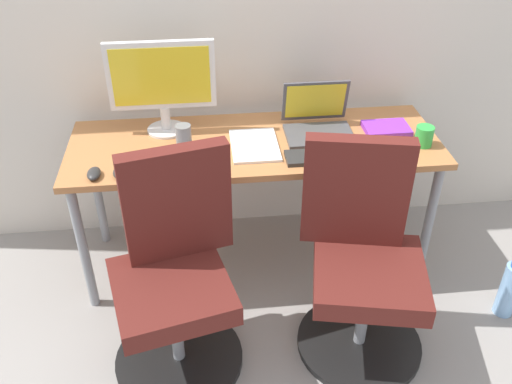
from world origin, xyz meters
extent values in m
plane|color=gray|center=(0.00, 0.00, 0.00)|extent=(5.28, 5.28, 0.00)
cube|color=#B77542|center=(0.00, 0.00, 0.69)|extent=(1.69, 0.58, 0.03)
cylinder|color=gray|center=(-0.79, -0.24, 0.34)|extent=(0.04, 0.04, 0.67)
cylinder|color=gray|center=(0.79, -0.24, 0.34)|extent=(0.04, 0.04, 0.67)
cylinder|color=gray|center=(-0.79, 0.24, 0.34)|extent=(0.04, 0.04, 0.67)
cylinder|color=gray|center=(0.79, 0.24, 0.34)|extent=(0.04, 0.04, 0.67)
cylinder|color=black|center=(-0.39, -0.63, 0.01)|extent=(0.54, 0.54, 0.03)
cylinder|color=gray|center=(-0.39, -0.63, 0.20)|extent=(0.05, 0.05, 0.34)
cube|color=#591E19|center=(-0.39, -0.63, 0.41)|extent=(0.53, 0.53, 0.09)
cube|color=#591E19|center=(-0.35, -0.45, 0.70)|extent=(0.42, 0.17, 0.48)
cylinder|color=black|center=(0.39, -0.63, 0.01)|extent=(0.54, 0.54, 0.03)
cylinder|color=gray|center=(0.39, -0.63, 0.20)|extent=(0.05, 0.05, 0.34)
cube|color=#591E19|center=(0.39, -0.63, 0.41)|extent=(0.52, 0.52, 0.09)
cube|color=#591E19|center=(0.35, -0.44, 0.70)|extent=(0.43, 0.15, 0.48)
cylinder|color=#8CBFF2|center=(1.12, -0.51, 0.14)|extent=(0.09, 0.09, 0.28)
cylinder|color=silver|center=(-0.40, 0.15, 0.71)|extent=(0.18, 0.18, 0.01)
cylinder|color=silver|center=(-0.40, 0.15, 0.77)|extent=(0.04, 0.04, 0.11)
cube|color=silver|center=(-0.40, 0.15, 0.98)|extent=(0.48, 0.03, 0.31)
cube|color=yellow|center=(-0.40, 0.13, 0.98)|extent=(0.43, 0.00, 0.26)
cube|color=#4C4C51|center=(0.30, 0.01, 0.71)|extent=(0.31, 0.22, 0.02)
cube|color=#4C4C51|center=(0.30, 0.14, 0.82)|extent=(0.31, 0.05, 0.21)
cube|color=yellow|center=(0.30, 0.14, 0.82)|extent=(0.28, 0.04, 0.18)
cube|color=#B7B7B7|center=(-0.36, -0.13, 0.71)|extent=(0.34, 0.12, 0.02)
cube|color=#2D2D2D|center=(0.29, -0.18, 0.71)|extent=(0.34, 0.12, 0.02)
ellipsoid|color=#2D2D2D|center=(-0.58, -0.22, 0.72)|extent=(0.06, 0.10, 0.03)
ellipsoid|color=#2D2D2D|center=(-0.69, -0.22, 0.72)|extent=(0.06, 0.10, 0.03)
cylinder|color=green|center=(0.75, -0.11, 0.75)|extent=(0.08, 0.08, 0.09)
cylinder|color=slate|center=(-0.32, -0.01, 0.75)|extent=(0.07, 0.07, 0.10)
cube|color=purple|center=(0.63, 0.04, 0.71)|extent=(0.21, 0.15, 0.03)
cube|color=white|center=(-0.01, -0.04, 0.71)|extent=(0.21, 0.30, 0.01)
camera|label=1|loc=(-0.24, -2.21, 1.96)|focal=39.20mm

